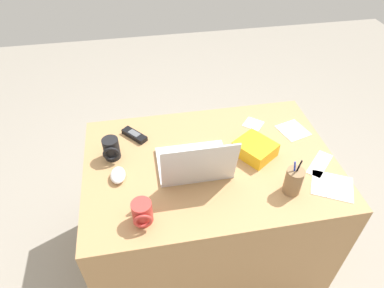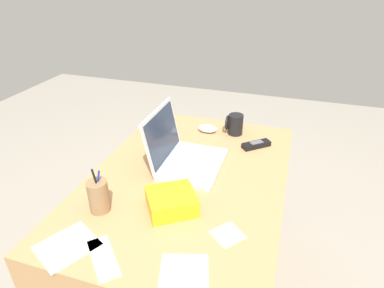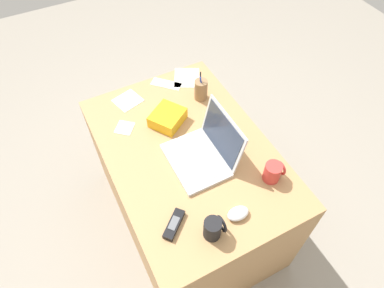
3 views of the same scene
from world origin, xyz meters
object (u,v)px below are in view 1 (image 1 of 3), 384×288
pen_holder (293,181)px  snack_bag (255,149)px  coffee_mug_tall (111,149)px  laptop (195,163)px  cordless_phone (134,135)px  coffee_mug_white (142,213)px  computer_mouse (118,175)px

pen_holder → snack_bag: (0.08, -0.24, -0.03)m
coffee_mug_tall → laptop: bearing=157.1°
laptop → cordless_phone: (0.25, -0.28, -0.04)m
laptop → coffee_mug_tall: size_ratio=3.06×
coffee_mug_white → coffee_mug_tall: size_ratio=0.94×
laptop → coffee_mug_tall: (0.35, -0.15, 0.00)m
coffee_mug_tall → snack_bag: (-0.64, 0.09, -0.02)m
snack_bag → coffee_mug_white: bearing=27.6°
coffee_mug_tall → snack_bag: coffee_mug_tall is taller
pen_holder → coffee_mug_tall: bearing=-24.7°
snack_bag → laptop: bearing=10.7°
coffee_mug_tall → pen_holder: 0.80m
pen_holder → snack_bag: pen_holder is taller
coffee_mug_white → coffee_mug_tall: coffee_mug_tall is taller
laptop → snack_bag: (-0.29, -0.05, -0.02)m
coffee_mug_white → pen_holder: 0.61m
computer_mouse → coffee_mug_white: (-0.09, 0.24, 0.03)m
coffee_mug_white → coffee_mug_tall: 0.39m
pen_holder → laptop: bearing=-26.4°
laptop → coffee_mug_tall: 0.38m
coffee_mug_white → snack_bag: size_ratio=0.59×
computer_mouse → coffee_mug_tall: bearing=-79.1°
coffee_mug_tall → cordless_phone: bearing=-129.7°
laptop → cordless_phone: laptop is taller
coffee_mug_white → pen_holder: (-0.61, -0.04, 0.01)m
computer_mouse → cordless_phone: 0.27m
laptop → snack_bag: laptop is taller
laptop → coffee_mug_white: (0.24, 0.22, 0.00)m
computer_mouse → coffee_mug_tall: coffee_mug_tall is taller
computer_mouse → cordless_phone: (-0.08, -0.26, -0.01)m
pen_holder → computer_mouse: bearing=-15.8°
pen_holder → snack_bag: size_ratio=1.07×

